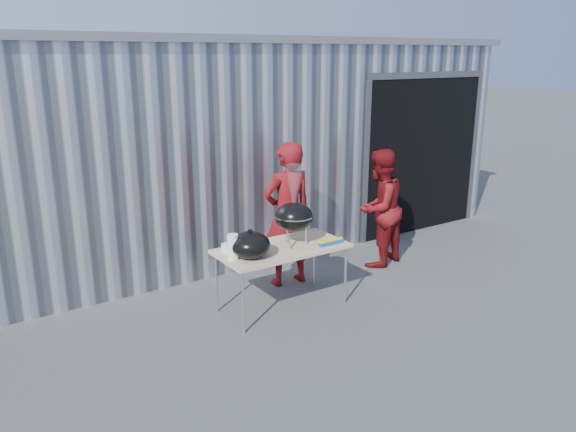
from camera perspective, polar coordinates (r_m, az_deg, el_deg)
ground at (r=6.55m, az=3.58°, el=-9.89°), size 80.00×80.00×0.00m
building at (r=10.37m, az=-7.70°, el=8.64°), size 8.20×6.20×3.10m
folding_table at (r=6.43m, az=-0.63°, el=-3.50°), size 1.50×0.75×0.75m
kettle_grill at (r=6.35m, az=0.60°, el=0.61°), size 0.45×0.45×0.94m
grill_lid at (r=6.05m, az=-3.86°, el=-2.95°), size 0.44×0.44×0.32m
paper_towels at (r=6.01m, az=-5.62°, el=-3.16°), size 0.12×0.12×0.28m
white_tub at (r=6.27m, az=-5.68°, el=-3.22°), size 0.20×0.15×0.10m
foil_box at (r=6.49m, az=4.38°, el=-2.67°), size 0.32×0.05×0.06m
person_cook at (r=7.07m, az=-0.05°, el=0.16°), size 0.70×0.48×1.85m
person_bystander at (r=7.85m, az=9.24°, el=0.81°), size 0.93×0.81×1.64m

